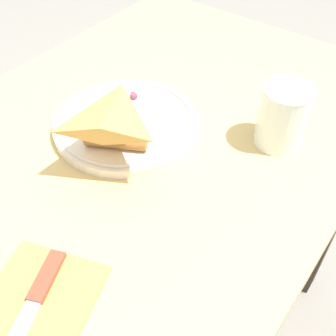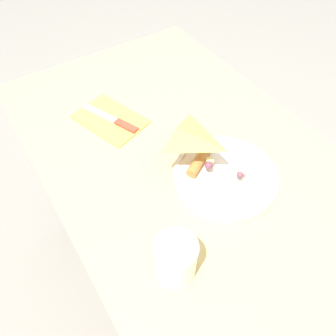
{
  "view_description": "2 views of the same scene",
  "coord_description": "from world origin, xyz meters",
  "px_view_note": "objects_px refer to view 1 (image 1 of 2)",
  "views": [
    {
      "loc": [
        0.31,
        0.34,
        1.19
      ],
      "look_at": [
        -0.02,
        0.1,
        0.79
      ],
      "focal_mm": 45.0,
      "sensor_mm": 36.0,
      "label": 1
    },
    {
      "loc": [
        -0.39,
        0.32,
        1.35
      ],
      "look_at": [
        -0.01,
        0.08,
        0.79
      ],
      "focal_mm": 35.0,
      "sensor_mm": 36.0,
      "label": 2
    }
  ],
  "objects_px": {
    "butter_knife": "(28,313)",
    "dining_table": "(114,217)",
    "milk_glass": "(282,119)",
    "napkin_folded": "(26,322)",
    "plate_pizza": "(125,122)"
  },
  "relations": [
    {
      "from": "dining_table",
      "to": "milk_glass",
      "type": "distance_m",
      "value": 0.32
    },
    {
      "from": "dining_table",
      "to": "milk_glass",
      "type": "height_order",
      "value": "milk_glass"
    },
    {
      "from": "milk_glass",
      "to": "butter_knife",
      "type": "height_order",
      "value": "milk_glass"
    },
    {
      "from": "butter_knife",
      "to": "dining_table",
      "type": "bearing_deg",
      "value": 179.93
    },
    {
      "from": "dining_table",
      "to": "napkin_folded",
      "type": "relative_size",
      "value": 5.17
    },
    {
      "from": "plate_pizza",
      "to": "butter_knife",
      "type": "height_order",
      "value": "plate_pizza"
    },
    {
      "from": "plate_pizza",
      "to": "milk_glass",
      "type": "bearing_deg",
      "value": 119.42
    },
    {
      "from": "butter_knife",
      "to": "milk_glass",
      "type": "bearing_deg",
      "value": 145.59
    },
    {
      "from": "dining_table",
      "to": "plate_pizza",
      "type": "distance_m",
      "value": 0.17
    },
    {
      "from": "napkin_folded",
      "to": "milk_glass",
      "type": "bearing_deg",
      "value": 169.1
    },
    {
      "from": "napkin_folded",
      "to": "butter_knife",
      "type": "height_order",
      "value": "butter_knife"
    },
    {
      "from": "milk_glass",
      "to": "butter_knife",
      "type": "xyz_separation_m",
      "value": [
        0.43,
        -0.09,
        -0.04
      ]
    },
    {
      "from": "dining_table",
      "to": "butter_knife",
      "type": "bearing_deg",
      "value": 22.81
    },
    {
      "from": "milk_glass",
      "to": "butter_knife",
      "type": "bearing_deg",
      "value": -11.52
    },
    {
      "from": "milk_glass",
      "to": "plate_pizza",
      "type": "bearing_deg",
      "value": -60.58
    }
  ]
}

